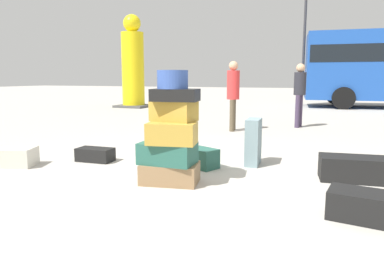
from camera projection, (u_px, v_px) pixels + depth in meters
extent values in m
plane|color=#ADA89E|center=(189.00, 179.00, 4.44)|extent=(80.00, 80.00, 0.00)
cube|color=olive|center=(170.00, 173.00, 4.26)|extent=(0.74, 0.53, 0.25)
cube|color=#26594C|center=(168.00, 153.00, 4.22)|extent=(0.66, 0.42, 0.26)
cube|color=#B28C33|center=(172.00, 133.00, 4.11)|extent=(0.62, 0.45, 0.25)
cube|color=#B28C33|center=(174.00, 111.00, 4.23)|extent=(0.55, 0.37, 0.25)
cube|color=black|center=(175.00, 95.00, 4.14)|extent=(0.59, 0.41, 0.15)
cylinder|color=#334F99|center=(173.00, 80.00, 4.12)|extent=(0.37, 0.37, 0.22)
cube|color=gray|center=(253.00, 142.00, 5.12)|extent=(0.20, 0.41, 0.68)
cube|color=black|center=(95.00, 155.00, 5.37)|extent=(0.57, 0.31, 0.20)
cube|color=black|center=(359.00, 205.00, 3.17)|extent=(0.59, 0.45, 0.26)
cube|color=#26594C|center=(199.00, 157.00, 5.02)|extent=(0.61, 0.49, 0.28)
cube|color=beige|center=(16.00, 157.00, 5.07)|extent=(0.62, 0.52, 0.27)
cube|color=black|center=(353.00, 169.00, 4.35)|extent=(0.83, 0.48, 0.30)
cylinder|color=#3F334C|center=(300.00, 111.00, 9.08)|extent=(0.12, 0.12, 0.83)
cylinder|color=#3F334C|center=(297.00, 112.00, 8.90)|extent=(0.12, 0.12, 0.83)
cylinder|color=#26262D|center=(300.00, 84.00, 8.89)|extent=(0.30, 0.30, 0.58)
sphere|color=tan|center=(301.00, 68.00, 8.83)|extent=(0.22, 0.22, 0.22)
cylinder|color=brown|center=(233.00, 115.00, 8.51)|extent=(0.12, 0.12, 0.76)
cylinder|color=brown|center=(232.00, 116.00, 8.30)|extent=(0.12, 0.12, 0.76)
cylinder|color=red|center=(233.00, 85.00, 8.30)|extent=(0.30, 0.30, 0.68)
sphere|color=tan|center=(234.00, 66.00, 8.23)|extent=(0.22, 0.22, 0.22)
cylinder|color=yellow|center=(133.00, 70.00, 14.93)|extent=(0.95, 0.95, 3.16)
sphere|color=yellow|center=(132.00, 23.00, 14.65)|extent=(0.74, 0.74, 0.74)
cube|color=#4C4C4C|center=(134.00, 106.00, 15.15)|extent=(1.33, 1.33, 0.10)
cylinder|color=black|center=(336.00, 95.00, 16.44)|extent=(0.92, 0.32, 0.90)
cylinder|color=black|center=(343.00, 98.00, 14.07)|extent=(0.92, 0.32, 0.90)
cylinder|color=#333338|center=(304.00, 45.00, 15.75)|extent=(0.12, 0.12, 5.44)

